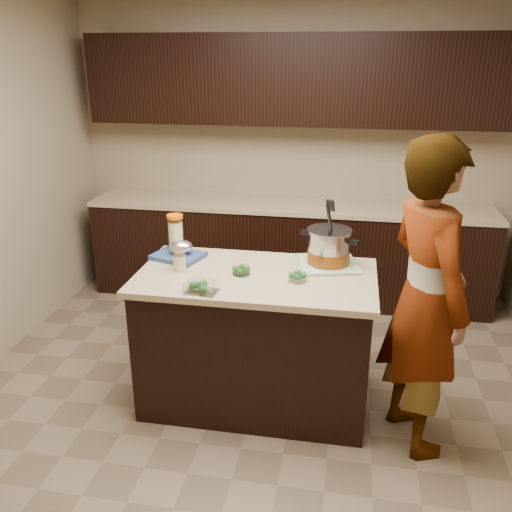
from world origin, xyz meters
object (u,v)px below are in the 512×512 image
(island, at_px, (256,339))
(lemonade_pitcher, at_px, (176,236))
(stock_pot, at_px, (329,249))
(person, at_px, (425,300))

(island, bearing_deg, lemonade_pitcher, 154.88)
(stock_pot, xyz_separation_m, person, (0.55, -0.42, -0.11))
(stock_pot, bearing_deg, lemonade_pitcher, -160.00)
(island, height_order, stock_pot, stock_pot)
(stock_pot, distance_m, lemonade_pitcher, 1.02)
(island, distance_m, person, 1.10)
(lemonade_pitcher, relative_size, person, 0.15)
(stock_pot, bearing_deg, island, -129.08)
(person, bearing_deg, lemonade_pitcher, 49.49)
(island, xyz_separation_m, stock_pot, (0.43, 0.22, 0.56))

